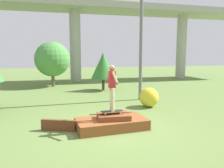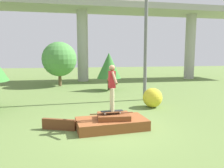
# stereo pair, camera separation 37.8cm
# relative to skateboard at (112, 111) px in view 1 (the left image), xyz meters

# --- Properties ---
(ground_plane) EXTENTS (80.00, 80.00, 0.00)m
(ground_plane) POSITION_rel_skateboard_xyz_m (-0.00, 0.06, -0.68)
(ground_plane) COLOR olive
(scrap_pile) EXTENTS (2.65, 1.48, 0.61)m
(scrap_pile) POSITION_rel_skateboard_xyz_m (0.01, 0.06, -0.46)
(scrap_pile) COLOR brown
(scrap_pile) RESTS_ON ground_plane
(scrap_plank_loose) EXTENTS (1.21, 0.58, 0.40)m
(scrap_plank_loose) POSITION_rel_skateboard_xyz_m (-1.92, 0.31, -0.48)
(scrap_plank_loose) COLOR brown
(scrap_plank_loose) RESTS_ON ground_plane
(skateboard) EXTENTS (0.83, 0.27, 0.09)m
(skateboard) POSITION_rel_skateboard_xyz_m (0.00, 0.00, 0.00)
(skateboard) COLOR black
(skateboard) RESTS_ON scrap_pile
(skater) EXTENTS (0.23, 1.23, 1.67)m
(skater) POSITION_rel_skateboard_xyz_m (0.00, 0.00, 0.98)
(skater) COLOR #C6B78E
(skater) RESTS_ON skateboard
(highway_overpass) EXTENTS (44.00, 4.27, 7.79)m
(highway_overpass) POSITION_rel_skateboard_xyz_m (-0.00, 15.21, 6.08)
(highway_overpass) COLOR #A8A59E
(highway_overpass) RESTS_ON ground_plane
(car_on_overpass_right) EXTENTS (4.14, 1.83, 1.34)m
(car_on_overpass_right) POSITION_rel_skateboard_xyz_m (4.60, 15.22, 7.66)
(car_on_overpass_right) COLOR silver
(car_on_overpass_right) RESTS_ON highway_overpass
(utility_pole) EXTENTS (1.30, 0.20, 7.95)m
(utility_pole) POSITION_rel_skateboard_xyz_m (2.99, 4.80, 3.42)
(utility_pole) COLOR slate
(utility_pole) RESTS_ON ground_plane
(tree_behind_left) EXTENTS (1.83, 1.83, 2.88)m
(tree_behind_left) POSITION_rel_skateboard_xyz_m (1.54, 8.80, 1.21)
(tree_behind_left) COLOR #4C3823
(tree_behind_left) RESTS_ON ground_plane
(tree_behind_right) EXTENTS (2.97, 2.97, 3.83)m
(tree_behind_right) POSITION_rel_skateboard_xyz_m (-2.25, 11.88, 1.66)
(tree_behind_right) COLOR brown
(tree_behind_right) RESTS_ON ground_plane
(bush_yellow_flowering) EXTENTS (1.01, 1.01, 1.01)m
(bush_yellow_flowering) POSITION_rel_skateboard_xyz_m (2.74, 2.91, -0.17)
(bush_yellow_flowering) COLOR gold
(bush_yellow_flowering) RESTS_ON ground_plane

